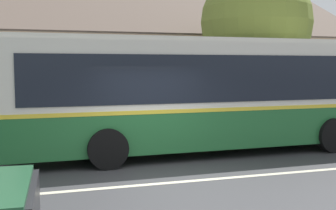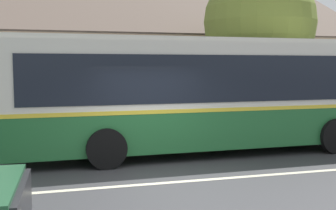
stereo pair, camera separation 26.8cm
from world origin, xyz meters
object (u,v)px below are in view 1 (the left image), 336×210
at_px(bench_by_building, 11,126).
at_px(bench_down_street, 153,122).
at_px(transit_bus, 206,92).
at_px(street_tree_primary, 256,23).

bearing_deg(bench_by_building, bench_down_street, -6.88).
distance_m(transit_bus, street_tree_primary, 5.86).
bearing_deg(street_tree_primary, bench_by_building, -174.95).
relative_size(bench_down_street, street_tree_primary, 0.29).
distance_m(transit_bus, bench_down_street, 2.91).
xyz_separation_m(transit_bus, bench_down_street, (-0.94, 2.49, -1.17)).
bearing_deg(bench_by_building, street_tree_primary, 5.05).
bearing_deg(bench_by_building, transit_bus, -28.72).
bearing_deg(transit_bus, bench_down_street, 110.79).
xyz_separation_m(bench_by_building, bench_down_street, (4.61, -0.56, 0.01)).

